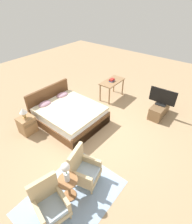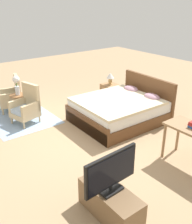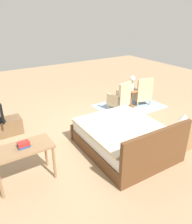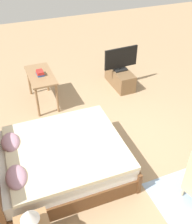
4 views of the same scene
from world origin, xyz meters
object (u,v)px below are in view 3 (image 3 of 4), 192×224
Objects in this scene: armchair_by_window_left at (142,93)px; armchair_by_window_right at (120,99)px; nightstand at (181,138)px; table_lamp at (184,119)px; tv_stand at (2,128)px; vanity_desk at (23,152)px; book_stack at (24,145)px; flower_vase at (132,82)px; side_table at (131,97)px; bed at (125,139)px.

armchair_by_window_right is at bearing -0.02° from armchair_by_window_left.
nightstand is (0.18, 2.43, -0.12)m from armchair_by_window_right.
tv_stand is (3.29, -2.76, -0.53)m from table_lamp.
armchair_by_window_left reaches higher than tv_stand.
vanity_desk is 5.08× the size of book_stack.
side_table is at bearing 0.00° from flower_vase.
book_stack reaches higher than side_table.
table_lamp is at bearing 165.67° from vanity_desk.
tv_stand is (3.93, -0.33, -0.14)m from side_table.
table_lamp is 3.36m from vanity_desk.
armchair_by_window_left is 0.96× the size of tv_stand.
table_lamp is 0.34× the size of tv_stand.
book_stack is (3.22, -0.83, 0.02)m from table_lamp.
vanity_desk is 0.16m from book_stack.
armchair_by_window_left is 0.88× the size of vanity_desk.
flower_vase is at bearing -104.89° from table_lamp.
bed is at bearing 54.54° from armchair_by_window_right.
book_stack is at bearing -6.06° from bed.
bed is 2.54m from side_table.
armchair_by_window_left is 0.93m from armchair_by_window_right.
book_stack is at bearing 22.57° from flower_vase.
vanity_desk is at bearing -5.89° from book_stack.
nightstand is (1.11, 2.43, -0.12)m from armchair_by_window_left.
flower_vase reaches higher than nightstand.
nightstand is (0.65, 2.43, -0.59)m from flower_vase.
flower_vase is 4.00m from tv_stand.
bed reaches higher than vanity_desk.
bed reaches higher than tv_stand.
table_lamp is (-1.12, 0.60, 0.45)m from bed.
table_lamp is at bearing 75.11° from side_table.
vanity_desk is at bearing -14.33° from table_lamp.
book_stack reaches higher than tv_stand.
nightstand is at bearing 165.61° from book_stack.
nightstand is 3.36m from book_stack.
nightstand reaches higher than tv_stand.
armchair_by_window_right is at bearing 0.11° from side_table.
book_stack reaches higher than vanity_desk.
flower_vase is 4.19m from book_stack.
armchair_by_window_right is 1.93× the size of flower_vase.
vanity_desk is (2.13, -0.23, 0.32)m from bed.
armchair_by_window_right is at bearing -154.98° from vanity_desk.
nightstand is (0.65, 2.43, -0.09)m from side_table.
nightstand is 2.59× the size of book_stack.
armchair_by_window_right is at bearing -154.74° from book_stack.
armchair_by_window_left is 4.63m from book_stack.
armchair_by_window_left is (-2.23, -1.83, 0.08)m from bed.
bed is 2.23× the size of armchair_by_window_left.
nightstand is at bearing 139.94° from tv_stand.
flower_vase reaches higher than table_lamp.
side_table is 2.52m from nightstand.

